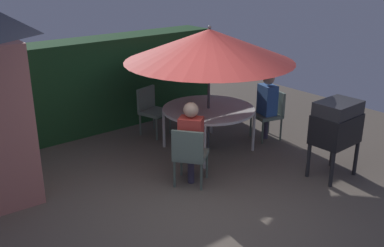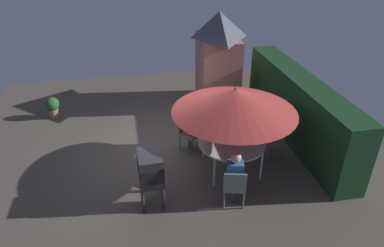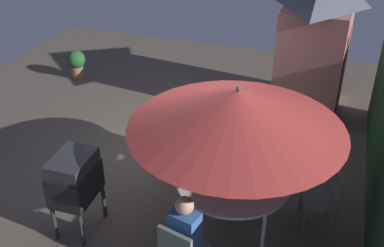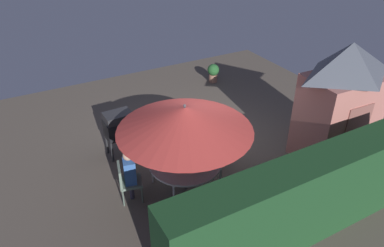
{
  "view_description": "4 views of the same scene",
  "coord_description": "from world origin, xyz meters",
  "px_view_note": "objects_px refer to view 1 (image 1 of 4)",
  "views": [
    {
      "loc": [
        -3.59,
        -4.21,
        3.14
      ],
      "look_at": [
        0.41,
        0.76,
        0.81
      ],
      "focal_mm": 41.8,
      "sensor_mm": 36.0,
      "label": 1
    },
    {
      "loc": [
        7.75,
        -0.93,
        5.12
      ],
      "look_at": [
        0.76,
        0.41,
        1.11
      ],
      "focal_mm": 32.21,
      "sensor_mm": 36.0,
      "label": 2
    },
    {
      "loc": [
        6.15,
        2.37,
        4.63
      ],
      "look_at": [
        0.64,
        0.5,
        1.17
      ],
      "focal_mm": 43.17,
      "sensor_mm": 36.0,
      "label": 3
    },
    {
      "loc": [
        4.11,
        6.88,
        5.54
      ],
      "look_at": [
        0.52,
        0.36,
        1.04
      ],
      "focal_mm": 34.06,
      "sensor_mm": 36.0,
      "label": 4
    }
  ],
  "objects_px": {
    "chair_near_shed": "(190,153)",
    "person_in_blue": "(267,98)",
    "patio_table": "(208,111)",
    "person_in_red": "(191,134)",
    "bbq_grill": "(336,124)",
    "chair_far_side": "(270,111)",
    "patio_umbrella": "(209,45)",
    "chair_toward_hedge": "(151,108)"
  },
  "relations": [
    {
      "from": "bbq_grill",
      "to": "person_in_blue",
      "type": "distance_m",
      "value": 1.73
    },
    {
      "from": "person_in_red",
      "to": "person_in_blue",
      "type": "distance_m",
      "value": 2.26
    },
    {
      "from": "patio_umbrella",
      "to": "bbq_grill",
      "type": "distance_m",
      "value": 2.36
    },
    {
      "from": "bbq_grill",
      "to": "person_in_red",
      "type": "xyz_separation_m",
      "value": [
        -1.84,
        1.18,
        -0.06
      ]
    },
    {
      "from": "chair_near_shed",
      "to": "chair_toward_hedge",
      "type": "relative_size",
      "value": 1.0
    },
    {
      "from": "patio_table",
      "to": "person_in_red",
      "type": "distance_m",
      "value": 1.31
    },
    {
      "from": "chair_near_shed",
      "to": "chair_toward_hedge",
      "type": "height_order",
      "value": "same"
    },
    {
      "from": "patio_umbrella",
      "to": "person_in_red",
      "type": "bearing_deg",
      "value": -142.09
    },
    {
      "from": "chair_far_side",
      "to": "person_in_red",
      "type": "height_order",
      "value": "person_in_red"
    },
    {
      "from": "patio_table",
      "to": "patio_umbrella",
      "type": "xyz_separation_m",
      "value": [
        -0.0,
        -0.0,
        1.12
      ]
    },
    {
      "from": "bbq_grill",
      "to": "chair_far_side",
      "type": "distance_m",
      "value": 1.76
    },
    {
      "from": "person_in_blue",
      "to": "person_in_red",
      "type": "bearing_deg",
      "value": -166.84
    },
    {
      "from": "patio_umbrella",
      "to": "bbq_grill",
      "type": "relative_size",
      "value": 2.35
    },
    {
      "from": "patio_umbrella",
      "to": "chair_toward_hedge",
      "type": "distance_m",
      "value": 1.84
    },
    {
      "from": "person_in_red",
      "to": "chair_near_shed",
      "type": "bearing_deg",
      "value": -142.09
    },
    {
      "from": "bbq_grill",
      "to": "chair_near_shed",
      "type": "xyz_separation_m",
      "value": [
        -1.9,
        1.13,
        -0.33
      ]
    },
    {
      "from": "patio_table",
      "to": "chair_near_shed",
      "type": "xyz_separation_m",
      "value": [
        -1.1,
        -0.86,
        -0.19
      ]
    },
    {
      "from": "chair_near_shed",
      "to": "chair_toward_hedge",
      "type": "bearing_deg",
      "value": 70.42
    },
    {
      "from": "bbq_grill",
      "to": "chair_toward_hedge",
      "type": "distance_m",
      "value": 3.44
    },
    {
      "from": "chair_toward_hedge",
      "to": "person_in_red",
      "type": "relative_size",
      "value": 0.71
    },
    {
      "from": "chair_near_shed",
      "to": "chair_toward_hedge",
      "type": "xyz_separation_m",
      "value": [
        0.75,
        2.1,
        0.0
      ]
    },
    {
      "from": "chair_near_shed",
      "to": "person_in_blue",
      "type": "xyz_separation_m",
      "value": [
        2.27,
        0.57,
        0.26
      ]
    },
    {
      "from": "patio_table",
      "to": "person_in_red",
      "type": "relative_size",
      "value": 1.26
    },
    {
      "from": "chair_far_side",
      "to": "patio_table",
      "type": "bearing_deg",
      "value": 166.06
    },
    {
      "from": "patio_table",
      "to": "chair_toward_hedge",
      "type": "relative_size",
      "value": 1.76
    },
    {
      "from": "bbq_grill",
      "to": "chair_far_side",
      "type": "relative_size",
      "value": 1.33
    },
    {
      "from": "chair_near_shed",
      "to": "chair_far_side",
      "type": "xyz_separation_m",
      "value": [
        2.35,
        0.55,
        0.0
      ]
    },
    {
      "from": "bbq_grill",
      "to": "person_in_red",
      "type": "relative_size",
      "value": 0.95
    },
    {
      "from": "bbq_grill",
      "to": "chair_near_shed",
      "type": "relative_size",
      "value": 1.33
    },
    {
      "from": "patio_table",
      "to": "person_in_red",
      "type": "xyz_separation_m",
      "value": [
        -1.03,
        -0.8,
        0.07
      ]
    },
    {
      "from": "chair_near_shed",
      "to": "chair_far_side",
      "type": "distance_m",
      "value": 2.41
    },
    {
      "from": "patio_umbrella",
      "to": "chair_toward_hedge",
      "type": "bearing_deg",
      "value": 105.83
    },
    {
      "from": "patio_umbrella",
      "to": "chair_near_shed",
      "type": "relative_size",
      "value": 3.14
    },
    {
      "from": "bbq_grill",
      "to": "chair_toward_hedge",
      "type": "height_order",
      "value": "bbq_grill"
    },
    {
      "from": "patio_umbrella",
      "to": "person_in_red",
      "type": "xyz_separation_m",
      "value": [
        -1.03,
        -0.8,
        -1.05
      ]
    },
    {
      "from": "patio_umbrella",
      "to": "chair_near_shed",
      "type": "distance_m",
      "value": 1.92
    },
    {
      "from": "chair_near_shed",
      "to": "chair_far_side",
      "type": "bearing_deg",
      "value": 13.09
    },
    {
      "from": "person_in_red",
      "to": "patio_table",
      "type": "bearing_deg",
      "value": 37.91
    },
    {
      "from": "patio_umbrella",
      "to": "chair_far_side",
      "type": "height_order",
      "value": "patio_umbrella"
    },
    {
      "from": "chair_toward_hedge",
      "to": "person_in_blue",
      "type": "height_order",
      "value": "person_in_blue"
    },
    {
      "from": "chair_far_side",
      "to": "person_in_blue",
      "type": "bearing_deg",
      "value": 166.06
    },
    {
      "from": "chair_toward_hedge",
      "to": "bbq_grill",
      "type": "bearing_deg",
      "value": -70.3
    }
  ]
}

